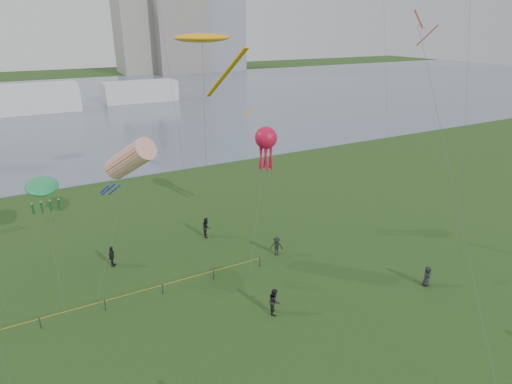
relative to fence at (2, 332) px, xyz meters
name	(u,v)px	position (x,y,z in m)	size (l,w,h in m)	color
lake	(82,105)	(15.97, 86.65, -0.53)	(400.00, 120.00, 0.08)	slate
building_mid	(176,23)	(61.97, 148.65, 18.45)	(20.00, 20.00, 38.00)	slate
building_low	(138,36)	(47.97, 154.65, 13.45)	(16.00, 18.00, 28.00)	gray
pavilion_left	(25,99)	(3.97, 81.65, 2.45)	(22.00, 8.00, 6.00)	silver
pavilion_right	(140,91)	(29.97, 84.65, 1.95)	(18.00, 7.00, 5.00)	silver
fence	(2,332)	(0.00, 0.00, 0.00)	(24.07, 0.07, 1.05)	black
spectator_a	(274,301)	(16.12, -5.68, 0.37)	(0.90, 0.70, 1.86)	black
spectator_b	(277,246)	(20.26, 0.96, 0.28)	(1.08, 0.62, 1.67)	black
spectator_c	(112,256)	(7.70, 5.71, 0.32)	(1.02, 0.42, 1.74)	black
spectator_d	(427,276)	(27.74, -8.25, 0.24)	(0.77, 0.50, 1.58)	black
spectator_g	(207,227)	(16.37, 6.94, 0.37)	(0.90, 0.70, 1.85)	black
kite_stingray	(203,39)	(16.77, 6.88, 16.58)	(5.44, 9.91, 17.60)	#3F3F42
kite_windsock	(130,159)	(9.64, 4.04, 8.61)	(5.75, 5.26, 11.03)	#3F3F42
kite_creature	(42,187)	(3.72, 6.12, 6.87)	(2.23, 7.92, 7.85)	#3F3F42
kite_octopus	(266,139)	(21.63, 5.34, 8.37)	(6.12, 7.60, 10.02)	#3F3F42
kite_delta	(424,40)	(27.29, -5.38, 16.72)	(7.48, 15.45, 19.13)	#3F3F42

